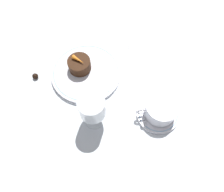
% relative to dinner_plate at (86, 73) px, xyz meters
% --- Properties ---
extents(ground_plane, '(3.00, 3.00, 0.00)m').
position_rel_dinner_plate_xyz_m(ground_plane, '(0.02, 0.01, -0.01)').
color(ground_plane, white).
extents(dinner_plate, '(0.23, 0.23, 0.01)m').
position_rel_dinner_plate_xyz_m(dinner_plate, '(0.00, 0.00, 0.00)').
color(dinner_plate, white).
rests_on(dinner_plate, ground_plane).
extents(saucer, '(0.13, 0.13, 0.01)m').
position_rel_dinner_plate_xyz_m(saucer, '(-0.20, 0.17, -0.00)').
color(saucer, white).
rests_on(saucer, ground_plane).
extents(coffee_cup, '(0.12, 0.09, 0.05)m').
position_rel_dinner_plate_xyz_m(coffee_cup, '(-0.21, 0.17, 0.03)').
color(coffee_cup, white).
rests_on(coffee_cup, saucer).
extents(spoon, '(0.05, 0.11, 0.00)m').
position_rel_dinner_plate_xyz_m(spoon, '(-0.16, 0.17, 0.00)').
color(spoon, silver).
rests_on(spoon, saucer).
extents(wine_glass, '(0.07, 0.07, 0.13)m').
position_rel_dinner_plate_xyz_m(wine_glass, '(-0.01, 0.17, 0.08)').
color(wine_glass, silver).
rests_on(wine_glass, ground_plane).
extents(fork, '(0.02, 0.18, 0.01)m').
position_rel_dinner_plate_xyz_m(fork, '(-0.16, 0.01, -0.01)').
color(fork, silver).
rests_on(fork, ground_plane).
extents(dessert_cake, '(0.07, 0.07, 0.04)m').
position_rel_dinner_plate_xyz_m(dessert_cake, '(0.01, -0.02, 0.03)').
color(dessert_cake, '#381E0F').
rests_on(dessert_cake, dinner_plate).
extents(carrot_garnish, '(0.04, 0.04, 0.01)m').
position_rel_dinner_plate_xyz_m(carrot_garnish, '(0.01, -0.02, 0.05)').
color(carrot_garnish, orange).
rests_on(carrot_garnish, dessert_cake).
extents(chocolate_truffle, '(0.02, 0.02, 0.02)m').
position_rel_dinner_plate_xyz_m(chocolate_truffle, '(0.17, -0.01, 0.00)').
color(chocolate_truffle, black).
rests_on(chocolate_truffle, ground_plane).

